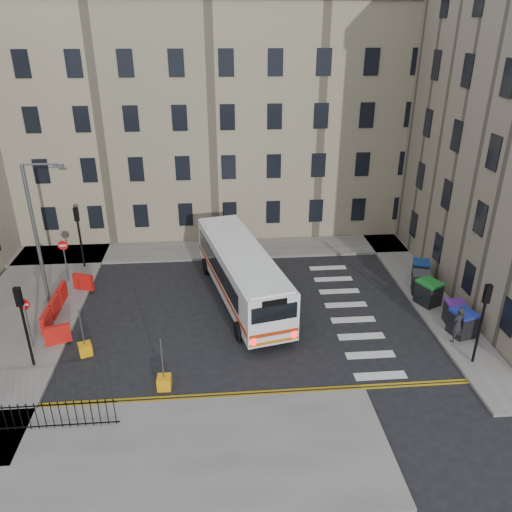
{
  "coord_description": "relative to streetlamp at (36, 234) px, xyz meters",
  "views": [
    {
      "loc": [
        -3.25,
        -23.83,
        14.61
      ],
      "look_at": [
        -1.12,
        1.04,
        3.0
      ],
      "focal_mm": 35.0,
      "sensor_mm": 36.0,
      "label": 1
    }
  ],
  "objects": [
    {
      "name": "no_entry_north",
      "position": [
        0.5,
        2.5,
        -2.26
      ],
      "size": [
        0.6,
        0.08,
        3.0
      ],
      "color": "#595B5E",
      "rests_on": "pavement_west"
    },
    {
      "name": "wheelie_bin_b",
      "position": [
        22.17,
        -4.2,
        -3.57
      ],
      "size": [
        1.04,
        1.17,
        1.23
      ],
      "rotation": [
        0.0,
        0.0,
        -0.07
      ],
      "color": "black",
      "rests_on": "pavement_east"
    },
    {
      "name": "roadworks_barriers",
      "position": [
        1.16,
        -1.5,
        -3.69
      ],
      "size": [
        1.66,
        6.26,
        1.0
      ],
      "color": "red",
      "rests_on": "pavement_west"
    },
    {
      "name": "pavement_west",
      "position": [
        -1.0,
        -1.0,
        -4.26
      ],
      "size": [
        6.0,
        22.0,
        0.15
      ],
      "primitive_type": "cube",
      "color": "slate",
      "rests_on": "ground"
    },
    {
      "name": "wheelie_bin_a",
      "position": [
        22.06,
        -5.26,
        -3.51
      ],
      "size": [
        1.32,
        1.44,
        1.34
      ],
      "rotation": [
        0.0,
        0.0,
        0.26
      ],
      "color": "black",
      "rests_on": "pavement_east"
    },
    {
      "name": "wheelie_bin_d",
      "position": [
        21.66,
        -0.74,
        -3.55
      ],
      "size": [
        1.29,
        1.39,
        1.27
      ],
      "rotation": [
        0.0,
        0.0,
        -0.3
      ],
      "color": "black",
      "rests_on": "pavement_east"
    },
    {
      "name": "pavement_east",
      "position": [
        22.0,
        2.0,
        -4.26
      ],
      "size": [
        2.4,
        26.0,
        0.15
      ],
      "primitive_type": "cube",
      "color": "slate",
      "rests_on": "ground"
    },
    {
      "name": "pavement_sw",
      "position": [
        6.0,
        -12.0,
        -4.26
      ],
      "size": [
        20.0,
        6.0,
        0.15
      ],
      "primitive_type": "cube",
      "color": "slate",
      "rests_on": "ground"
    },
    {
      "name": "bollard_yellow",
      "position": [
        3.19,
        -5.17,
        -4.04
      ],
      "size": [
        0.78,
        0.78,
        0.6
      ],
      "primitive_type": "cube",
      "rotation": [
        0.0,
        0.0,
        0.38
      ],
      "color": "orange",
      "rests_on": "ground"
    },
    {
      "name": "bollard_chevron",
      "position": [
        7.22,
        -8.0,
        -4.04
      ],
      "size": [
        0.62,
        0.62,
        0.6
      ],
      "primitive_type": "cube",
      "rotation": [
        0.0,
        0.0,
        -0.03
      ],
      "color": "orange",
      "rests_on": "ground"
    },
    {
      "name": "iron_railings",
      "position": [
        1.75,
        -10.2,
        -3.59
      ],
      "size": [
        7.8,
        0.04,
        1.2
      ],
      "color": "black",
      "rests_on": "pavement_sw"
    },
    {
      "name": "traffic_light_sw",
      "position": [
        1.0,
        -6.0,
        -1.47
      ],
      "size": [
        0.28,
        0.22,
        4.1
      ],
      "color": "black",
      "rests_on": "pavement_west"
    },
    {
      "name": "traffic_light_nw",
      "position": [
        1.0,
        4.5,
        -1.47
      ],
      "size": [
        0.28,
        0.22,
        4.1
      ],
      "color": "black",
      "rests_on": "pavement_west"
    },
    {
      "name": "traffic_light_east",
      "position": [
        21.6,
        -7.5,
        -1.47
      ],
      "size": [
        0.28,
        0.22,
        4.1
      ],
      "color": "black",
      "rests_on": "pavement_east"
    },
    {
      "name": "pedestrian",
      "position": [
        21.48,
        -5.83,
        -3.21
      ],
      "size": [
        0.84,
        0.71,
        1.95
      ],
      "primitive_type": "imported",
      "rotation": [
        0.0,
        0.0,
        3.56
      ],
      "color": "black",
      "rests_on": "pavement_east"
    },
    {
      "name": "ground",
      "position": [
        13.0,
        -2.0,
        -4.34
      ],
      "size": [
        120.0,
        120.0,
        0.0
      ],
      "primitive_type": "plane",
      "color": "black",
      "rests_on": "ground"
    },
    {
      "name": "no_entry_south",
      "position": [
        0.5,
        -4.5,
        -2.26
      ],
      "size": [
        0.6,
        0.08,
        3.0
      ],
      "color": "#595B5E",
      "rests_on": "pavement_west"
    },
    {
      "name": "wheelie_bin_c",
      "position": [
        21.58,
        -2.06,
        -3.49
      ],
      "size": [
        1.51,
        1.59,
        1.38
      ],
      "rotation": [
        0.0,
        0.0,
        0.43
      ],
      "color": "black",
      "rests_on": "pavement_east"
    },
    {
      "name": "terrace_north",
      "position": [
        6.0,
        13.5,
        4.28
      ],
      "size": [
        38.3,
        10.8,
        17.2
      ],
      "color": "gray",
      "rests_on": "ground"
    },
    {
      "name": "wheelie_bin_e",
      "position": [
        22.26,
        0.81,
        -3.56
      ],
      "size": [
        1.27,
        1.36,
        1.23
      ],
      "rotation": [
        0.0,
        0.0,
        -0.31
      ],
      "color": "black",
      "rests_on": "pavement_east"
    },
    {
      "name": "bus",
      "position": [
        11.08,
        -0.36,
        -2.55
      ],
      "size": [
        5.03,
        11.68,
        3.1
      ],
      "rotation": [
        0.0,
        0.0,
        0.22
      ],
      "color": "white",
      "rests_on": "ground"
    },
    {
      "name": "pavement_north",
      "position": [
        7.0,
        6.6,
        -4.26
      ],
      "size": [
        36.0,
        3.2,
        0.15
      ],
      "primitive_type": "cube",
      "color": "slate",
      "rests_on": "ground"
    },
    {
      "name": "streetlamp",
      "position": [
        0.0,
        0.0,
        0.0
      ],
      "size": [
        0.5,
        0.22,
        8.14
      ],
      "color": "#595B5E",
      "rests_on": "pavement_west"
    }
  ]
}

